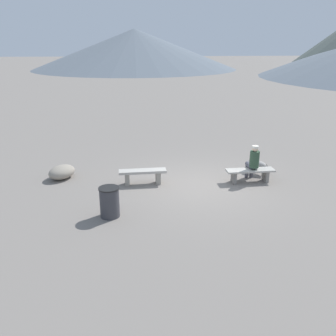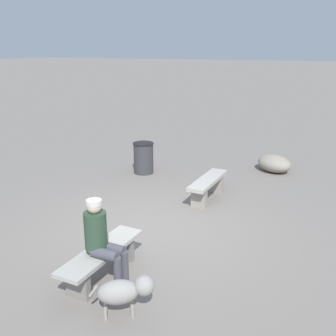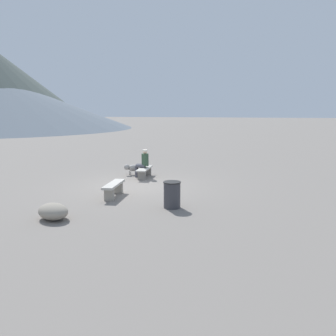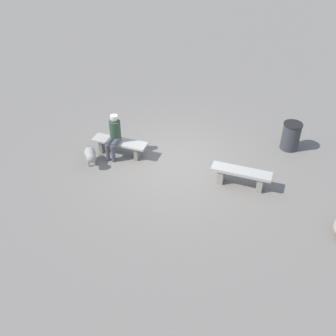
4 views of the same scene
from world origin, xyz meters
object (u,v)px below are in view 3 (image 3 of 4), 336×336
at_px(bench_left, 114,187).
at_px(boulder, 53,211).
at_px(seated_person, 143,161).
at_px(dog, 132,168).
at_px(trash_bin, 172,195).
at_px(bench_right, 145,170).

bearing_deg(bench_left, boulder, 162.05).
relative_size(seated_person, dog, 1.82).
bearing_deg(boulder, trash_bin, -59.28).
bearing_deg(trash_bin, boulder, 120.72).
xyz_separation_m(bench_left, trash_bin, (-0.91, -2.20, 0.08)).
distance_m(trash_bin, boulder, 3.45).
xyz_separation_m(seated_person, boulder, (-6.24, 0.81, -0.47)).
distance_m(seated_person, trash_bin, 4.98).
height_order(seated_person, boulder, seated_person).
bearing_deg(bench_right, dog, 53.56).
distance_m(bench_right, boulder, 6.21).
relative_size(bench_right, seated_person, 1.28).
xyz_separation_m(bench_left, bench_right, (3.47, -0.14, -0.02)).
height_order(seated_person, trash_bin, seated_person).
relative_size(seated_person, boulder, 1.25).
bearing_deg(boulder, seated_person, -7.42).
xyz_separation_m(seated_person, trash_bin, (-4.48, -2.15, -0.29)).
distance_m(bench_left, seated_person, 3.59).
height_order(trash_bin, boulder, trash_bin).
xyz_separation_m(bench_left, seated_person, (3.57, -0.05, 0.37)).
bearing_deg(bench_right, boulder, 169.58).
distance_m(bench_left, boulder, 2.78).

